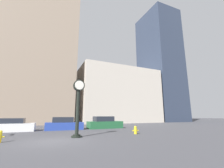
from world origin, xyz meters
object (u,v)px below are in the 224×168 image
Objects in this scene: fire_hydrant_near at (135,130)px; fire_hydrant_far at (0,136)px; street_clock at (78,102)px; car_white at (14,126)px; car_blue at (64,124)px; car_green at (105,123)px.

fire_hydrant_far is at bearing -177.82° from fire_hydrant_near.
car_white is at bearing 126.78° from street_clock.
car_white is 5.67× the size of fire_hydrant_near.
street_clock is 6.49× the size of fire_hydrant_near.
car_white is 7.48m from fire_hydrant_far.
car_blue is 6.07× the size of fire_hydrant_near.
fire_hydrant_far is (-4.82, -0.41, -2.32)m from street_clock.
street_clock reaches higher than car_white.
car_blue is 5.21m from car_green.
fire_hydrant_far reaches higher than fire_hydrant_near.
car_green is at bearing 37.03° from fire_hydrant_far.
fire_hydrant_far is (0.45, -7.46, -0.20)m from car_white.
car_white is 10.31m from car_green.
car_white reaches higher than fire_hydrant_far.
street_clock reaches higher than fire_hydrant_near.
street_clock is at bearing -127.74° from car_green.
car_white is 5.49× the size of fire_hydrant_far.
fire_hydrant_far is at bearing -83.95° from car_white.
car_blue reaches higher than fire_hydrant_far.
street_clock is 5.37m from fire_hydrant_far.
car_white is 0.93× the size of car_blue.
fire_hydrant_far is (-10.16, -0.39, 0.02)m from fire_hydrant_near.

